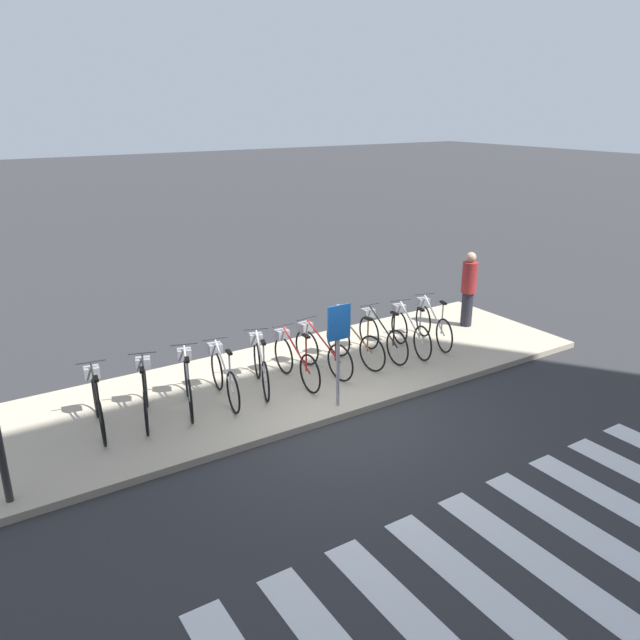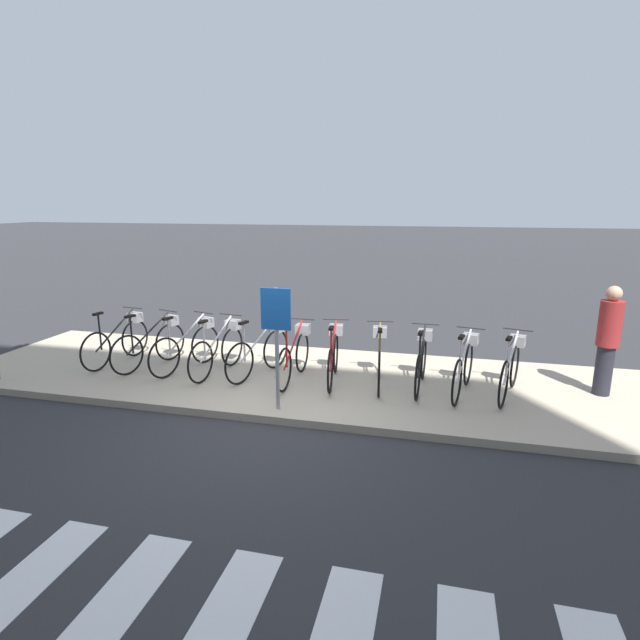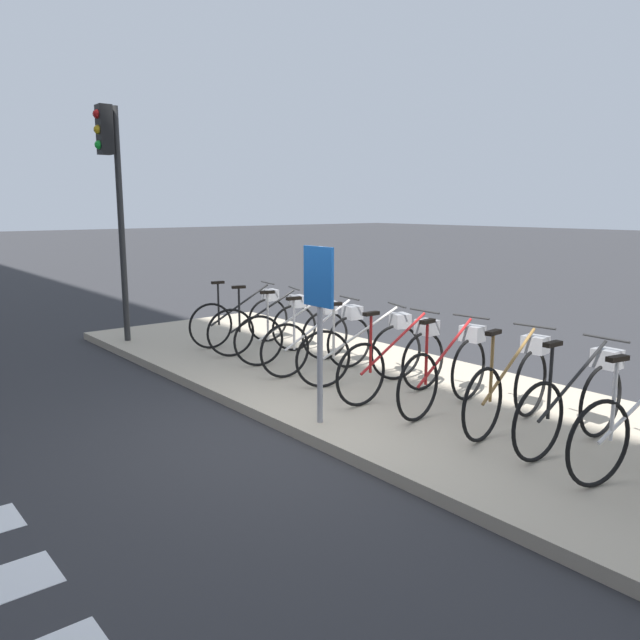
# 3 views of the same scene
# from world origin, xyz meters

# --- Properties ---
(ground_plane) EXTENTS (120.00, 120.00, 0.00)m
(ground_plane) POSITION_xyz_m (0.00, 0.00, 0.00)
(ground_plane) COLOR #2D2D30
(sidewalk) EXTENTS (12.29, 3.52, 0.12)m
(sidewalk) POSITION_xyz_m (0.00, 1.76, 0.06)
(sidewalk) COLOR #B7A88E
(sidewalk) RESTS_ON ground_plane
(parked_bicycle_0) EXTENTS (0.46, 1.71, 1.06)m
(parked_bicycle_0) POSITION_xyz_m (-3.52, 1.72, 0.58)
(parked_bicycle_0) COLOR black
(parked_bicycle_0) RESTS_ON sidewalk
(parked_bicycle_1) EXTENTS (0.64, 1.66, 1.06)m
(parked_bicycle_1) POSITION_xyz_m (-2.77, 1.66, 0.58)
(parked_bicycle_1) COLOR black
(parked_bicycle_1) RESTS_ON sidewalk
(parked_bicycle_2) EXTENTS (0.65, 1.66, 1.06)m
(parked_bicycle_2) POSITION_xyz_m (-2.03, 1.66, 0.58)
(parked_bicycle_2) COLOR black
(parked_bicycle_2) RESTS_ON sidewalk
(parked_bicycle_3) EXTENTS (0.46, 1.71, 1.06)m
(parked_bicycle_3) POSITION_xyz_m (-1.40, 1.61, 0.58)
(parked_bicycle_3) COLOR black
(parked_bicycle_3) RESTS_ON sidewalk
(parked_bicycle_4) EXTENTS (0.67, 1.65, 1.06)m
(parked_bicycle_4) POSITION_xyz_m (-0.64, 1.68, 0.58)
(parked_bicycle_4) COLOR black
(parked_bicycle_4) RESTS_ON sidewalk
(parked_bicycle_5) EXTENTS (0.46, 1.73, 1.06)m
(parked_bicycle_5) POSITION_xyz_m (0.01, 1.58, 0.58)
(parked_bicycle_5) COLOR black
(parked_bicycle_5) RESTS_ON sidewalk
(parked_bicycle_6) EXTENTS (0.46, 1.72, 1.06)m
(parked_bicycle_6) POSITION_xyz_m (0.66, 1.70, 0.58)
(parked_bicycle_6) COLOR black
(parked_bicycle_6) RESTS_ON sidewalk
(parked_bicycle_7) EXTENTS (0.46, 1.72, 1.06)m
(parked_bicycle_7) POSITION_xyz_m (1.43, 1.74, 0.58)
(parked_bicycle_7) COLOR black
(parked_bicycle_7) RESTS_ON sidewalk
(parked_bicycle_8) EXTENTS (0.46, 1.72, 1.06)m
(parked_bicycle_8) POSITION_xyz_m (2.13, 1.72, 0.58)
(parked_bicycle_8) COLOR black
(parked_bicycle_8) RESTS_ON sidewalk
(parked_bicycle_9) EXTENTS (0.53, 1.69, 1.06)m
(parked_bicycle_9) POSITION_xyz_m (2.81, 1.62, 0.58)
(parked_bicycle_9) COLOR black
(parked_bicycle_9) RESTS_ON sidewalk
(parked_bicycle_10) EXTENTS (0.62, 1.67, 1.06)m
(parked_bicycle_10) POSITION_xyz_m (3.51, 1.70, 0.58)
(parked_bicycle_10) COLOR black
(parked_bicycle_10) RESTS_ON sidewalk
(pedestrian) EXTENTS (0.34, 0.34, 1.75)m
(pedestrian) POSITION_xyz_m (4.95, 2.07, 1.04)
(pedestrian) COLOR #23232D
(pedestrian) RESTS_ON sidewalk
(sign_post) EXTENTS (0.44, 0.07, 1.82)m
(sign_post) POSITION_xyz_m (0.12, 0.29, 1.36)
(sign_post) COLOR #99999E
(sign_post) RESTS_ON sidewalk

